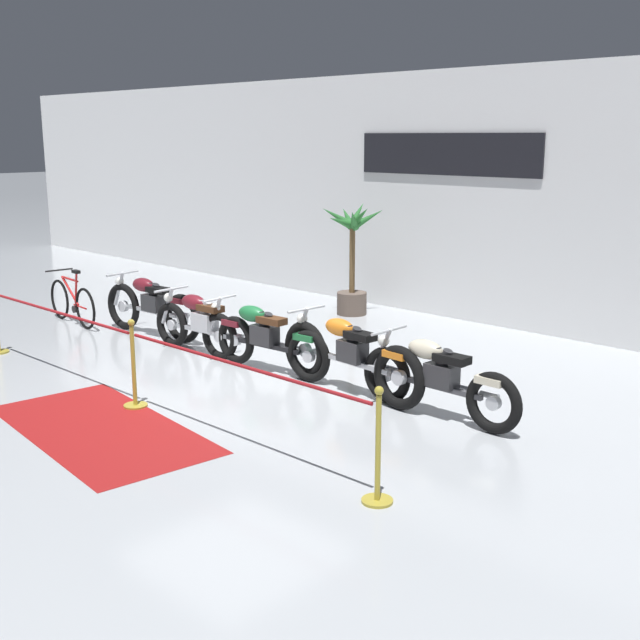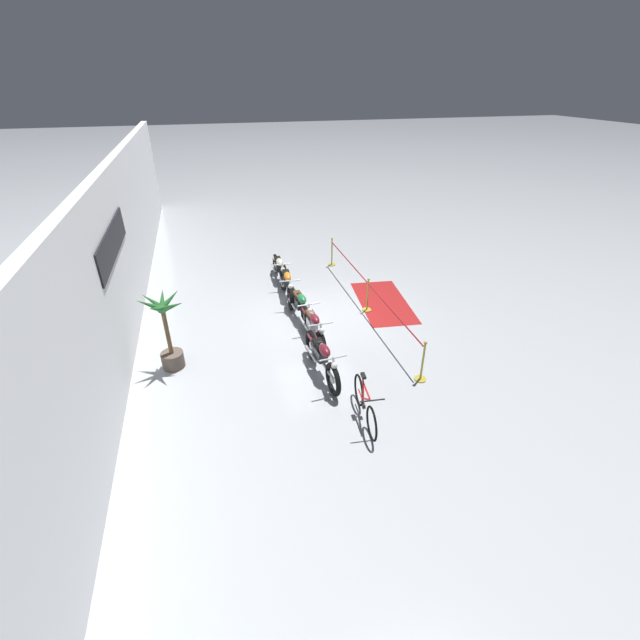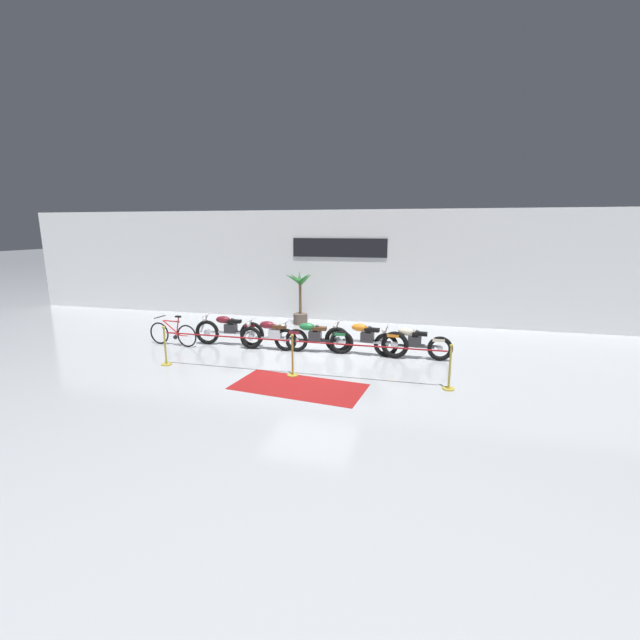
# 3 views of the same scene
# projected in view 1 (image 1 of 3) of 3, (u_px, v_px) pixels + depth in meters

# --- Properties ---
(ground_plane) EXTENTS (120.00, 120.00, 0.00)m
(ground_plane) POSITION_uv_depth(u_px,v_px,m) (235.00, 380.00, 10.45)
(ground_plane) COLOR #B2B7BC
(back_wall) EXTENTS (28.00, 0.29, 4.20)m
(back_wall) POSITION_uv_depth(u_px,v_px,m) (462.00, 197.00, 13.61)
(back_wall) COLOR white
(back_wall) RESTS_ON ground
(motorcycle_maroon_0) EXTENTS (2.21, 0.62, 0.96)m
(motorcycle_maroon_0) POSITION_uv_depth(u_px,v_px,m) (151.00, 306.00, 12.67)
(motorcycle_maroon_0) COLOR black
(motorcycle_maroon_0) RESTS_ON ground
(motorcycle_maroon_1) EXTENTS (2.08, 0.62, 0.92)m
(motorcycle_maroon_1) POSITION_uv_depth(u_px,v_px,m) (202.00, 324.00, 11.56)
(motorcycle_maroon_1) COLOR black
(motorcycle_maroon_1) RESTS_ON ground
(motorcycle_green_2) EXTENTS (2.33, 0.62, 0.92)m
(motorcycle_green_2) POSITION_uv_depth(u_px,v_px,m) (262.00, 337.00, 10.80)
(motorcycle_green_2) COLOR black
(motorcycle_green_2) RESTS_ON ground
(motorcycle_orange_3) EXTENTS (2.42, 0.62, 0.96)m
(motorcycle_orange_3) POSITION_uv_depth(u_px,v_px,m) (349.00, 356.00, 9.83)
(motorcycle_orange_3) COLOR black
(motorcycle_orange_3) RESTS_ON ground
(motorcycle_cream_4) EXTENTS (2.15, 0.62, 0.92)m
(motorcycle_cream_4) POSITION_uv_depth(u_px,v_px,m) (437.00, 379.00, 8.98)
(motorcycle_cream_4) COLOR black
(motorcycle_cream_4) RESTS_ON ground
(bicycle) EXTENTS (1.70, 0.48, 0.95)m
(bicycle) POSITION_uv_depth(u_px,v_px,m) (72.00, 302.00, 13.50)
(bicycle) COLOR black
(bicycle) RESTS_ON ground
(potted_palm_left_of_row) EXTENTS (0.95, 1.02, 2.03)m
(potted_palm_left_of_row) POSITION_uv_depth(u_px,v_px,m) (352.00, 262.00, 14.11)
(potted_palm_left_of_row) COLOR brown
(potted_palm_left_of_row) RESTS_ON ground
(stanchion_far_left) EXTENTS (7.25, 0.28, 1.05)m
(stanchion_far_left) POSITION_uv_depth(u_px,v_px,m) (79.00, 333.00, 10.06)
(stanchion_far_left) COLOR gold
(stanchion_far_left) RESTS_ON ground
(stanchion_mid_left) EXTENTS (0.28, 0.28, 1.05)m
(stanchion_mid_left) POSITION_uv_depth(u_px,v_px,m) (134.00, 377.00, 9.34)
(stanchion_mid_left) COLOR gold
(stanchion_mid_left) RESTS_ON ground
(stanchion_mid_right) EXTENTS (0.28, 0.28, 1.05)m
(stanchion_mid_right) POSITION_uv_depth(u_px,v_px,m) (378.00, 464.00, 6.88)
(stanchion_mid_right) COLOR gold
(stanchion_mid_right) RESTS_ON ground
(floor_banner) EXTENTS (3.15, 1.80, 0.01)m
(floor_banner) POSITION_uv_depth(u_px,v_px,m) (101.00, 429.00, 8.70)
(floor_banner) COLOR maroon
(floor_banner) RESTS_ON ground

